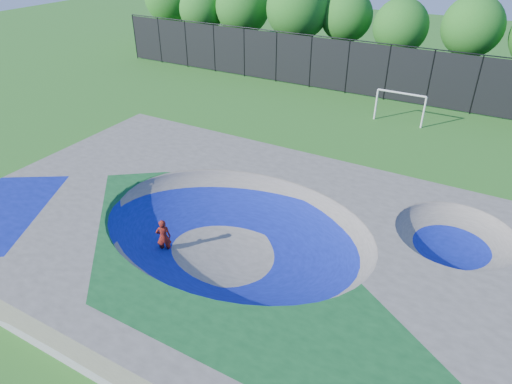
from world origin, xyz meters
The scene contains 7 objects.
ground centered at (0.00, 0.00, 0.00)m, with size 120.00×120.00×0.00m, color #24641B.
skate_deck centered at (0.00, 0.00, 0.75)m, with size 22.00×14.00×1.50m, color gray.
skater centered at (-2.45, -1.32, 0.79)m, with size 0.58×0.38×1.58m, color red.
skateboard centered at (-2.45, -1.32, 0.03)m, with size 0.78×0.22×0.05m, color black.
soccer_goal centered at (2.09, 16.85, 1.45)m, with size 3.17×0.12×2.10m.
fence centered at (0.00, 21.00, 2.10)m, with size 48.09×0.09×4.04m.
treeline centered at (-1.44, 26.06, 4.71)m, with size 53.23×7.30×7.77m.
Camera 1 is at (7.77, -12.11, 11.43)m, focal length 32.00 mm.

